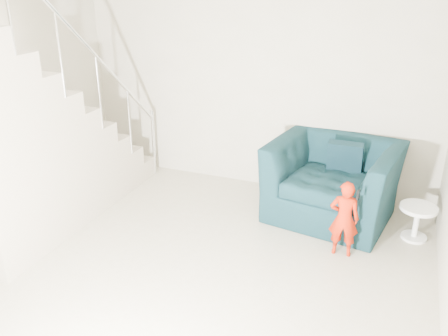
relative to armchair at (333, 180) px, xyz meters
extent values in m
plane|color=tan|center=(-1.23, -2.14, -0.48)|extent=(5.50, 5.50, 0.00)
plane|color=#A19B83|center=(-1.23, 0.61, 0.87)|extent=(5.00, 0.00, 5.00)
imported|color=black|center=(0.00, 0.00, 0.00)|extent=(1.67, 1.52, 0.96)
imported|color=#A40C05|center=(0.27, -0.85, -0.05)|extent=(0.33, 0.23, 0.87)
cylinder|color=white|center=(1.02, -0.22, -0.09)|extent=(0.42, 0.42, 0.04)
cylinder|color=white|center=(1.02, -0.22, -0.29)|extent=(0.06, 0.06, 0.37)
cylinder|color=white|center=(1.02, -0.22, -0.47)|extent=(0.29, 0.29, 0.03)
cube|color=#ADA089|center=(-3.23, 0.21, -0.35)|extent=(1.00, 0.30, 0.27)
cube|color=#ADA089|center=(-3.23, -0.09, -0.21)|extent=(1.00, 0.30, 0.54)
cube|color=#ADA089|center=(-3.23, -0.39, -0.08)|extent=(1.00, 0.30, 0.81)
cube|color=#ADA089|center=(-3.23, -0.69, 0.06)|extent=(1.00, 0.30, 1.08)
cube|color=#ADA089|center=(-3.23, -0.99, 0.19)|extent=(1.00, 0.30, 1.35)
cube|color=#ADA089|center=(-3.23, -1.29, 0.33)|extent=(1.00, 0.30, 1.62)
cube|color=#ADA089|center=(-3.23, -1.59, 0.46)|extent=(1.00, 0.30, 1.89)
cube|color=#ADA089|center=(-3.23, -1.89, 0.60)|extent=(1.00, 0.30, 2.16)
cylinder|color=silver|center=(-2.73, -1.14, 1.77)|extent=(0.04, 3.03, 2.73)
cylinder|color=silver|center=(-2.73, 0.36, 0.02)|extent=(0.04, 0.04, 1.00)
cube|color=black|center=(0.09, 0.21, 0.25)|extent=(0.43, 0.21, 0.43)
cube|color=black|center=(-0.64, 0.04, 0.12)|extent=(0.05, 0.52, 0.58)
cube|color=black|center=(0.39, -0.89, 0.27)|extent=(0.03, 0.05, 0.10)
camera|label=1|loc=(0.70, -5.49, 2.42)|focal=38.00mm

